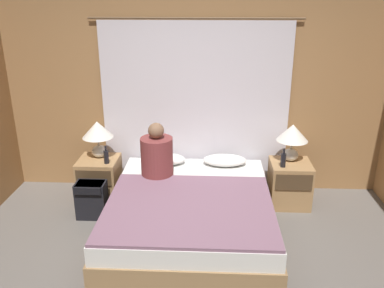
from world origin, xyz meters
name	(u,v)px	position (x,y,z in m)	size (l,w,h in m)	color
ground_plane	(185,284)	(0.00, 0.00, 0.00)	(16.00, 16.00, 0.00)	#66605B
wall_back	(195,91)	(0.00, 1.95, 1.25)	(4.68, 0.06, 2.50)	#A37547
curtain_panel	(195,108)	(0.00, 1.88, 1.05)	(2.45, 0.02, 2.11)	silver
bed	(191,213)	(0.00, 0.84, 0.21)	(1.67, 1.98, 0.42)	#99754C
nightstand_left	(100,179)	(-1.13, 1.50, 0.26)	(0.46, 0.47, 0.52)	#A87F51
nightstand_right	(289,183)	(1.13, 1.50, 0.26)	(0.46, 0.47, 0.52)	#A87F51
lamp_left	(98,133)	(-1.13, 1.59, 0.82)	(0.36, 0.36, 0.44)	silver
lamp_right	(292,136)	(1.13, 1.59, 0.82)	(0.36, 0.36, 0.44)	silver
pillow_left	(164,159)	(-0.37, 1.65, 0.48)	(0.52, 0.29, 0.12)	white
pillow_right	(225,160)	(0.37, 1.65, 0.48)	(0.52, 0.29, 0.12)	white
blanket_on_bed	(189,207)	(0.00, 0.57, 0.44)	(1.61, 1.37, 0.03)	slate
person_left_in_bed	(157,155)	(-0.40, 1.29, 0.67)	(0.36, 0.36, 0.63)	brown
beer_bottle_on_left_stand	(106,156)	(-1.00, 1.40, 0.60)	(0.06, 0.06, 0.21)	black
beer_bottle_on_right_stand	(283,160)	(1.02, 1.40, 0.60)	(0.06, 0.06, 0.22)	black
backpack_on_floor	(92,198)	(-1.11, 1.08, 0.23)	(0.33, 0.24, 0.42)	black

